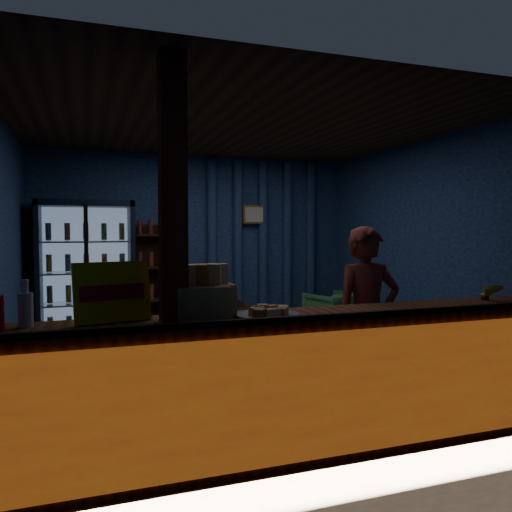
{
  "coord_description": "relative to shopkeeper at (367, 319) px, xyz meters",
  "views": [
    {
      "loc": [
        -1.57,
        -4.99,
        1.52
      ],
      "look_at": [
        0.08,
        -0.2,
        1.26
      ],
      "focal_mm": 35.0,
      "sensor_mm": 36.0,
      "label": 1
    }
  ],
  "objects": [
    {
      "name": "yellow_sign",
      "position": [
        -2.07,
        -0.41,
        0.36
      ],
      "size": [
        0.48,
        0.19,
        0.37
      ],
      "color": "yellow",
      "rests_on": "counter"
    },
    {
      "name": "green_chair",
      "position": [
        1.18,
        2.82,
        -0.46
      ],
      "size": [
        0.82,
        0.84,
        0.62
      ],
      "primitive_type": "imported",
      "rotation": [
        0.0,
        0.0,
        3.4
      ],
      "color": "#4F9F5A",
      "rests_on": "ground"
    },
    {
      "name": "snack_box_left",
      "position": [
        -1.52,
        -0.48,
        0.3
      ],
      "size": [
        0.36,
        0.3,
        0.35
      ],
      "color": "tan",
      "rests_on": "counter"
    },
    {
      "name": "side_table",
      "position": [
        -0.22,
        2.9,
        -0.54
      ],
      "size": [
        0.54,
        0.41,
        0.55
      ],
      "color": "#321E10",
      "rests_on": "ground"
    },
    {
      "name": "support_post",
      "position": [
        -1.71,
        -0.52,
        0.52
      ],
      "size": [
        0.16,
        0.16,
        2.6
      ],
      "primitive_type": "cube",
      "color": "maroon",
      "rests_on": "ground"
    },
    {
      "name": "curtain_folds",
      "position": [
        0.34,
        3.52,
        0.52
      ],
      "size": [
        1.74,
        0.14,
        2.5
      ],
      "color": "navy",
      "rests_on": "room_walls"
    },
    {
      "name": "ground",
      "position": [
        -0.66,
        1.38,
        -0.78
      ],
      "size": [
        4.6,
        4.6,
        0.0
      ],
      "primitive_type": "plane",
      "color": "#515154",
      "rests_on": "ground"
    },
    {
      "name": "room_walls",
      "position": [
        -0.66,
        1.38,
        0.79
      ],
      "size": [
        4.6,
        4.6,
        4.6
      ],
      "color": "navy",
      "rests_on": "ground"
    },
    {
      "name": "counter",
      "position": [
        -0.66,
        -0.53,
        -0.3
      ],
      "size": [
        4.4,
        0.57,
        0.99
      ],
      "color": "brown",
      "rests_on": "ground"
    },
    {
      "name": "beverage_cooler",
      "position": [
        -2.21,
        3.3,
        0.16
      ],
      "size": [
        1.2,
        0.62,
        1.9
      ],
      "color": "black",
      "rests_on": "ground"
    },
    {
      "name": "framed_picture",
      "position": [
        0.19,
        3.48,
        0.97
      ],
      "size": [
        0.36,
        0.04,
        0.28
      ],
      "color": "gold",
      "rests_on": "room_walls"
    },
    {
      "name": "shopkeeper",
      "position": [
        0.0,
        0.0,
        0.0
      ],
      "size": [
        0.6,
        0.42,
        1.55
      ],
      "primitive_type": "imported",
      "rotation": [
        0.0,
        0.0,
        -0.09
      ],
      "color": "maroon",
      "rests_on": "ground"
    },
    {
      "name": "snack_box_centre",
      "position": [
        -1.46,
        -0.38,
        0.3
      ],
      "size": [
        0.34,
        0.28,
        0.35
      ],
      "color": "tan",
      "rests_on": "counter"
    },
    {
      "name": "pastry_tray",
      "position": [
        -1.1,
        -0.56,
        0.2
      ],
      "size": [
        0.43,
        0.43,
        0.07
      ],
      "color": "silver",
      "rests_on": "counter"
    },
    {
      "name": "bottle_shelf",
      "position": [
        -1.36,
        3.44,
        0.02
      ],
      "size": [
        0.5,
        0.28,
        1.6
      ],
      "color": "#321E10",
      "rests_on": "ground"
    }
  ]
}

